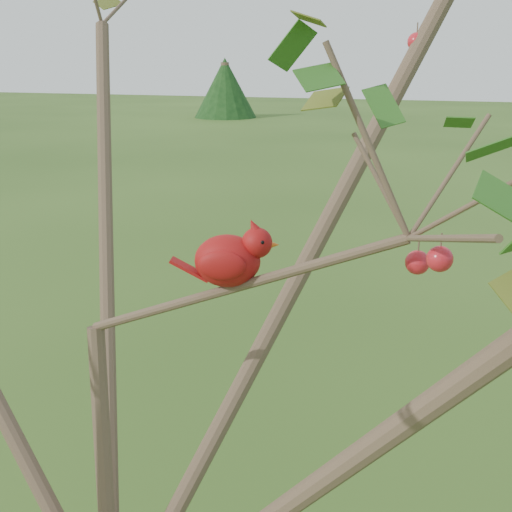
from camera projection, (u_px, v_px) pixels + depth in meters
The scene contains 3 objects.
crabapple_tree at pixel (87, 268), 1.09m from camera, with size 2.35×2.05×2.95m.
cardinal at pixel (231, 258), 1.12m from camera, with size 0.19×0.11×0.13m.
distant_trees at pixel (405, 85), 24.05m from camera, with size 43.45×13.76×3.39m.
Camera 1 is at (0.62, -0.92, 2.46)m, focal length 45.00 mm.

